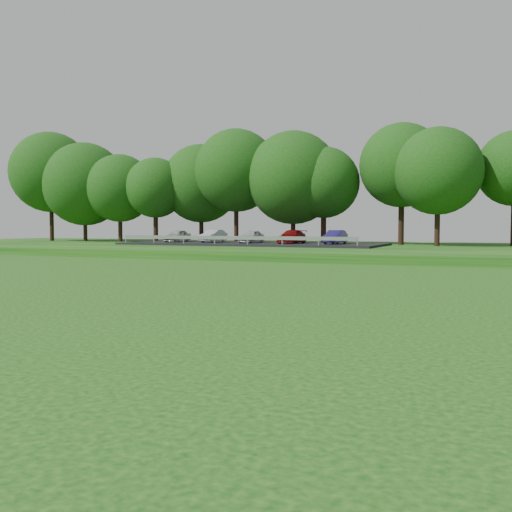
% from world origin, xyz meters
% --- Properties ---
extents(parking_lot, '(24.00, 9.00, 1.38)m').
position_xyz_m(parking_lot, '(-23.90, 32.80, 1.01)').
color(parking_lot, black).
rests_on(parking_lot, berm).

